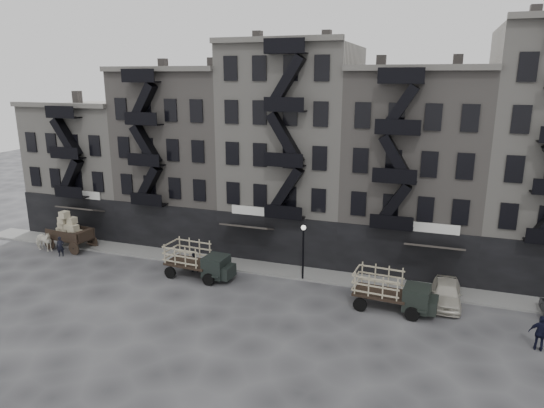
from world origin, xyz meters
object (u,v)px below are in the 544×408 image
(stake_truck_west, at_px, (198,258))
(pedestrian_west, at_px, (60,247))
(wagon, at_px, (68,227))
(policeman, at_px, (541,333))
(horse, at_px, (43,241))
(pedestrian_mid, at_px, (194,262))
(car_east, at_px, (446,293))
(stake_truck_east, at_px, (392,289))

(stake_truck_west, relative_size, pedestrian_west, 3.18)
(wagon, bearing_deg, policeman, -0.86)
(horse, relative_size, stake_truck_west, 0.40)
(wagon, height_order, pedestrian_mid, wagon)
(wagon, relative_size, car_east, 0.91)
(horse, height_order, policeman, policeman)
(horse, relative_size, stake_truck_east, 0.40)
(wagon, height_order, stake_truck_west, wagon)
(wagon, distance_m, policeman, 36.31)
(stake_truck_west, xyz_separation_m, pedestrian_west, (-12.96, 0.16, -0.66))
(car_east, bearing_deg, horse, -178.50)
(horse, distance_m, pedestrian_west, 2.37)
(pedestrian_mid, xyz_separation_m, policeman, (23.26, -3.69, 0.24))
(stake_truck_east, xyz_separation_m, car_east, (3.33, 2.06, -0.70))
(car_east, height_order, pedestrian_mid, car_east)
(car_east, bearing_deg, stake_truck_east, -148.16)
(stake_truck_west, height_order, pedestrian_mid, stake_truck_west)
(wagon, distance_m, stake_truck_west, 13.70)
(car_east, relative_size, pedestrian_mid, 2.97)
(horse, xyz_separation_m, wagon, (1.72, 1.28, 1.03))
(pedestrian_west, distance_m, policeman, 35.51)
(stake_truck_east, xyz_separation_m, pedestrian_west, (-27.19, 0.77, -0.64))
(stake_truck_west, distance_m, stake_truck_east, 14.25)
(horse, distance_m, pedestrian_mid, 14.44)
(horse, bearing_deg, car_east, -83.07)
(pedestrian_west, bearing_deg, wagon, 80.37)
(horse, distance_m, policeman, 37.86)
(pedestrian_mid, relative_size, policeman, 0.76)
(wagon, relative_size, pedestrian_mid, 2.71)
(stake_truck_east, distance_m, pedestrian_mid, 15.16)
(wagon, xyz_separation_m, pedestrian_west, (0.59, -1.77, -1.09))
(stake_truck_west, bearing_deg, policeman, -3.20)
(stake_truck_west, relative_size, pedestrian_mid, 3.44)
(stake_truck_east, height_order, policeman, stake_truck_east)
(horse, bearing_deg, stake_truck_west, -86.91)
(wagon, height_order, stake_truck_east, wagon)
(pedestrian_west, bearing_deg, stake_truck_east, -29.78)
(wagon, bearing_deg, pedestrian_west, -64.84)
(stake_truck_east, relative_size, pedestrian_mid, 3.41)
(stake_truck_west, relative_size, policeman, 2.63)
(horse, bearing_deg, pedestrian_west, -96.44)
(horse, distance_m, wagon, 2.38)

